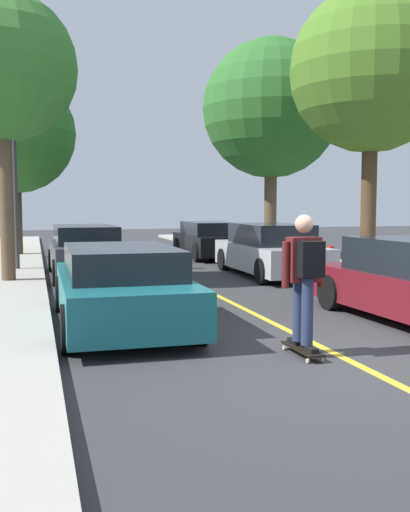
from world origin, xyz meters
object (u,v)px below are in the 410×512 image
at_px(parked_car_right_near, 270,251).
at_px(street_tree_right_nearest, 372,71).
at_px(street_tree_right_near, 271,109).
at_px(skateboarder, 305,273).
at_px(street_tree_left_nearest, 3,67).
at_px(fire_hydrant, 330,258).
at_px(skateboard, 302,349).
at_px(street_tree_left_near, 14,133).
at_px(parked_car_left_nearest, 121,287).
at_px(parked_car_right_far, 209,240).
at_px(streetlamp, 15,160).
at_px(parked_car_left_near, 85,251).

distance_m(parked_car_right_near, street_tree_right_nearest, 5.15).
xyz_separation_m(street_tree_right_near, skateboarder, (-4.73, -12.56, -4.14)).
height_order(street_tree_left_nearest, street_tree_right_nearest, street_tree_right_nearest).
relative_size(fire_hydrant, skateboard, 0.83).
distance_m(street_tree_left_near, street_tree_right_nearest, 12.75).
bearing_deg(parked_car_left_nearest, fire_hydrant, 38.12).
bearing_deg(street_tree_right_nearest, street_tree_left_near, 132.30).
xyz_separation_m(street_tree_right_near, fire_hydrant, (-0.39, -5.13, -4.71)).
height_order(parked_car_left_nearest, parked_car_right_far, parked_car_right_far).
relative_size(parked_car_left_nearest, parked_car_right_near, 0.96).
relative_size(parked_car_left_nearest, street_tree_right_nearest, 0.64).
relative_size(parked_car_right_far, street_tree_left_near, 0.71).
bearing_deg(parked_car_right_near, street_tree_right_near, 67.51).
bearing_deg(skateboard, street_tree_right_nearest, 52.72).
distance_m(street_tree_left_nearest, streetlamp, 3.21).
height_order(street_tree_left_nearest, street_tree_right_near, street_tree_right_near).
bearing_deg(skateboarder, skateboard, 90.63).
relative_size(parked_car_right_near, street_tree_left_nearest, 0.71).
bearing_deg(streetlamp, parked_car_left_near, -37.23).
relative_size(parked_car_left_nearest, streetlamp, 0.87).
bearing_deg(parked_car_right_near, parked_car_left_nearest, -131.03).
distance_m(parked_car_left_near, streetlamp, 3.29).
height_order(streetlamp, skateboarder, streetlamp).
bearing_deg(street_tree_left_near, skateboard, -76.21).
distance_m(street_tree_right_nearest, street_tree_right_near, 6.31).
distance_m(parked_car_left_nearest, skateboarder, 3.19).
bearing_deg(skateboard, streetlamp, 109.52).
bearing_deg(parked_car_left_nearest, streetlamp, 102.38).
xyz_separation_m(streetlamp, skateboarder, (3.70, -10.47, -2.07)).
xyz_separation_m(street_tree_left_near, streetlamp, (0.14, -5.20, -1.34)).
bearing_deg(street_tree_left_near, parked_car_right_near, -48.92).
bearing_deg(fire_hydrant, parked_car_right_near, 159.17).
relative_size(parked_car_right_far, street_tree_right_nearest, 0.66).
bearing_deg(parked_car_right_far, parked_car_right_near, -90.00).
relative_size(parked_car_right_far, fire_hydrant, 6.60).
xyz_separation_m(parked_car_right_far, street_tree_right_near, (1.89, -1.24, 4.55)).
distance_m(street_tree_left_nearest, street_tree_right_near, 9.75).
bearing_deg(parked_car_left_nearest, skateboard, -51.59).
bearing_deg(streetlamp, skateboard, -70.48).
height_order(fire_hydrant, skateboard, fire_hydrant).
relative_size(street_tree_right_near, fire_hydrant, 10.64).
height_order(street_tree_right_nearest, skateboarder, street_tree_right_nearest).
bearing_deg(parked_car_left_near, street_tree_left_nearest, -146.78).
bearing_deg(parked_car_left_near, parked_car_right_far, 44.17).
bearing_deg(fire_hydrant, parked_car_left_near, 164.83).
bearing_deg(street_tree_left_near, skateboarder, -76.24).
distance_m(parked_car_left_near, parked_car_right_far, 6.68).
height_order(parked_car_left_nearest, skateboard, parked_car_left_nearest).
bearing_deg(skateboarder, street_tree_right_near, 69.36).
distance_m(fire_hydrant, skateboard, 8.59).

